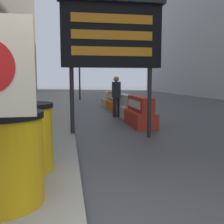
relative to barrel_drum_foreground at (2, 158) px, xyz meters
name	(u,v)px	position (x,y,z in m)	size (l,w,h in m)	color
barrel_drum_foreground	(2,158)	(0.00, 0.00, 0.00)	(0.85, 0.85, 0.95)	yellow
barrel_drum_middle	(23,137)	(0.04, 1.00, 0.00)	(0.85, 0.85, 0.95)	yellow
message_board	(112,35)	(1.73, 3.52, 1.84)	(2.51, 0.36, 3.32)	#28282B
jersey_barrier_red_striped	(140,113)	(2.93, 5.26, -0.24)	(0.65, 1.82, 0.93)	red
jersey_barrier_white	(125,107)	(2.93, 7.40, -0.26)	(0.53, 1.98, 0.88)	silver
jersey_barrier_orange_near	(115,102)	(2.93, 9.69, -0.26)	(0.63, 2.00, 0.88)	orange
jersey_barrier_cream	(108,100)	(2.93, 11.95, -0.30)	(0.62, 1.88, 0.79)	beige
traffic_cone_near	(107,96)	(3.32, 14.96, -0.25)	(0.45, 0.45, 0.80)	black
traffic_light_near_curb	(80,66)	(1.58, 17.04, 1.87)	(0.28, 0.45, 3.46)	#2D2D30
pedestrian_worker	(116,93)	(2.55, 7.36, 0.29)	(0.28, 0.43, 1.59)	#23283D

